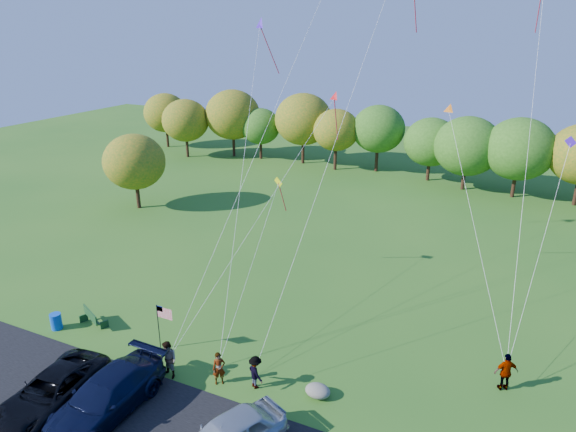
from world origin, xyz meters
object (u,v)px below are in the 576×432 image
park_bench (92,317)px  flyer_c (255,372)px  flyer_a (219,368)px  flyer_b (168,360)px  minivan_dark (52,391)px  flyer_d (506,372)px  minivan_navy (106,396)px  trash_barrel (56,321)px

park_bench → flyer_c: bearing=21.2°
flyer_c → flyer_a: bearing=48.3°
flyer_a → flyer_c: flyer_a is taller
flyer_b → flyer_c: flyer_b is taller
minivan_dark → flyer_d: 20.64m
minivan_navy → flyer_b: 3.32m
minivan_navy → trash_barrel: (-7.52, 3.93, -0.47)m
flyer_c → park_bench: flyer_c is taller
flyer_b → minivan_dark: bearing=-120.9°
minivan_navy → flyer_a: (3.32, 3.85, -0.10)m
flyer_a → flyer_b: (-2.46, -0.64, 0.14)m
minivan_dark → flyer_c: (7.54, 5.00, 0.00)m
minivan_dark → trash_barrel: bearing=132.3°
flyer_a → flyer_c: bearing=-22.0°
flyer_a → flyer_d: (12.29, 5.35, 0.13)m
park_bench → trash_barrel: (-1.60, -1.08, -0.09)m
minivan_dark → trash_barrel: size_ratio=5.98×
minivan_dark → minivan_navy: minivan_navy is taller
park_bench → flyer_d: bearing=35.7°
minivan_dark → flyer_c: 9.05m
flyer_b → park_bench: (-6.79, 1.81, -0.42)m
flyer_a → flyer_d: size_ratio=0.87×
minivan_navy → flyer_a: minivan_navy is taller
minivan_navy → flyer_a: size_ratio=3.61×
flyer_b → flyer_a: bearing=25.1°
minivan_navy → flyer_c: size_ratio=3.63×
minivan_dark → park_bench: 6.61m
minivan_navy → flyer_a: 5.09m
minivan_navy → flyer_b: size_ratio=3.11×
minivan_dark → park_bench: (-3.40, 5.66, -0.28)m
minivan_navy → trash_barrel: minivan_navy is taller
trash_barrel → minivan_navy: bearing=-27.6°
flyer_b → park_bench: flyer_b is taller
flyer_c → flyer_d: flyer_d is taller
minivan_dark → trash_barrel: minivan_dark is taller
minivan_dark → flyer_b: (3.39, 3.86, 0.14)m
flyer_b → park_bench: size_ratio=1.06×
park_bench → minivan_navy: bearing=-15.6°
minivan_dark → flyer_d: bearing=23.3°
flyer_d → flyer_b: bearing=-7.6°
minivan_dark → minivan_navy: (2.53, 0.65, 0.11)m
flyer_a → minivan_dark: bearing=179.1°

